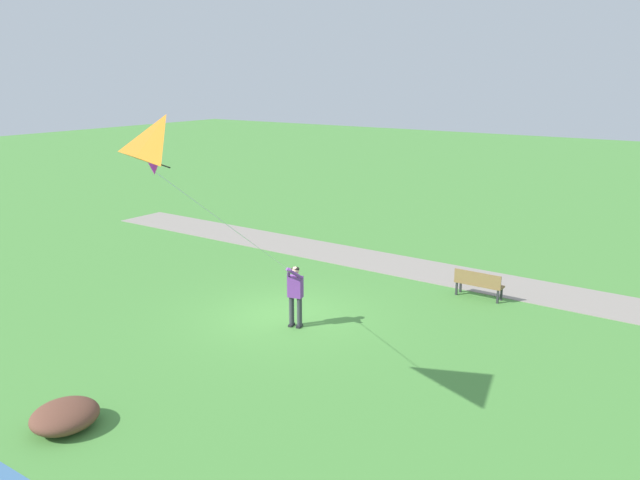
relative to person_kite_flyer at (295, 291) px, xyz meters
The scene contains 6 objects.
ground_plane 1.31m from the person_kite_flyer, 123.85° to the right, with size 120.00×120.00×0.00m, color #4C8E3D.
walkway_path 6.98m from the person_kite_flyer, 168.71° to the left, with size 2.40×32.00×0.02m, color gray.
person_kite_flyer is the anchor object (origin of this frame).
flying_kite 7.18m from the person_kite_flyer, 13.32° to the left, with size 5.66×2.12×4.30m.
park_bench_near_walkway 6.09m from the person_kite_flyer, 146.70° to the left, with size 0.46×1.51×0.88m.
lakeside_shrub 6.83m from the person_kite_flyer, ahead, with size 1.35×1.26×0.52m, color brown.
Camera 1 is at (13.56, 10.48, 6.79)m, focal length 35.54 mm.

